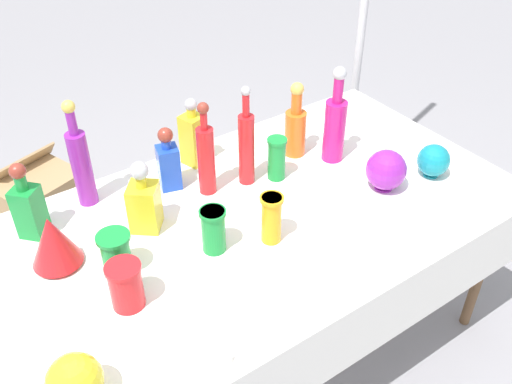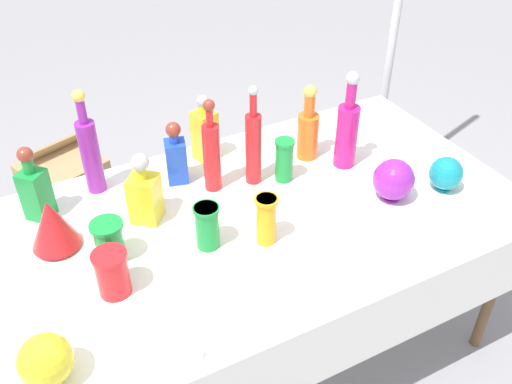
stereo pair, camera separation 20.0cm
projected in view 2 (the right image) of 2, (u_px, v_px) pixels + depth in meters
ground_plane at (256, 347)px, 2.52m from camera, size 40.00×40.00×0.00m
display_table at (260, 230)px, 2.07m from camera, size 1.95×1.07×0.76m
tall_bottle_0 at (212, 153)px, 2.10m from camera, size 0.07×0.07×0.38m
tall_bottle_1 at (253, 145)px, 2.13m from camera, size 0.06×0.06×0.41m
tall_bottle_2 at (347, 130)px, 2.23m from camera, size 0.09×0.09×0.41m
tall_bottle_3 at (308, 130)px, 2.29m from camera, size 0.09×0.09×0.32m
tall_bottle_4 at (90, 151)px, 2.08m from camera, size 0.07×0.07×0.42m
square_decanter_0 at (205, 133)px, 2.28m from camera, size 0.10×0.10×0.29m
square_decanter_1 at (176, 156)px, 2.17m from camera, size 0.10×0.10×0.26m
square_decanter_2 at (145, 193)px, 1.98m from camera, size 0.14×0.14×0.27m
square_decanter_3 at (35, 189)px, 1.98m from camera, size 0.12×0.12×0.29m
slender_vase_0 at (109, 240)px, 1.82m from camera, size 0.11×0.11×0.15m
slender_vase_1 at (112, 272)px, 1.71m from camera, size 0.11×0.11×0.15m
slender_vase_2 at (207, 225)px, 1.88m from camera, size 0.09×0.09×0.16m
slender_vase_3 at (266, 218)px, 1.89m from camera, size 0.08×0.08×0.18m
slender_vase_4 at (284, 159)px, 2.18m from camera, size 0.08×0.08×0.18m
fluted_vase_0 at (52, 224)px, 1.87m from camera, size 0.16×0.16×0.19m
round_bowl_0 at (46, 361)px, 1.46m from camera, size 0.14×0.14×0.15m
round_bowl_1 at (394, 180)px, 2.09m from camera, size 0.15×0.15×0.16m
round_bowl_2 at (446, 173)px, 2.14m from camera, size 0.13×0.13×0.14m
price_tag_left at (193, 356)px, 1.55m from camera, size 0.05×0.03×0.03m
cardboard_box_behind_left at (68, 192)px, 3.10m from camera, size 0.47×0.45×0.48m
cardboard_box_behind_right at (263, 174)px, 3.33m from camera, size 0.49×0.45×0.37m
canopy_pole at (395, 22)px, 2.79m from camera, size 0.18×0.18×2.63m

